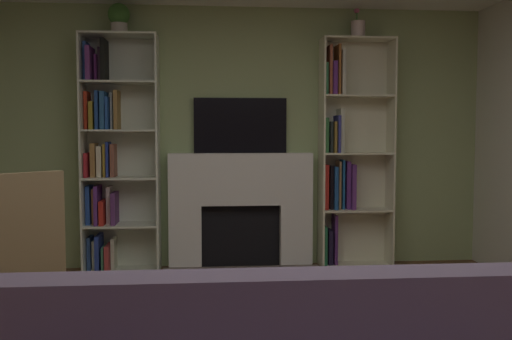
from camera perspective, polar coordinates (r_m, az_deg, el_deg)
name	(u,v)px	position (r m, az deg, el deg)	size (l,w,h in m)	color
wall_back_accent	(240,138)	(5.55, -1.65, 3.31)	(4.92, 0.06, 2.53)	#95AA70
fireplace	(241,208)	(5.47, -1.55, -3.92)	(1.49, 0.48, 1.11)	white
tv	(240,126)	(5.49, -1.61, 4.53)	(0.90, 0.06, 0.53)	black
bookshelf_left	(112,157)	(5.46, -14.39, 1.31)	(0.70, 0.33, 2.22)	silver
bookshelf_right	(346,154)	(5.58, 9.15, 1.60)	(0.70, 0.28, 2.22)	beige
potted_plant	(119,18)	(5.52, -13.73, 14.79)	(0.20, 0.20, 0.28)	beige
vase_with_flowers	(358,28)	(5.64, 10.30, 14.00)	(0.13, 0.13, 0.28)	beige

